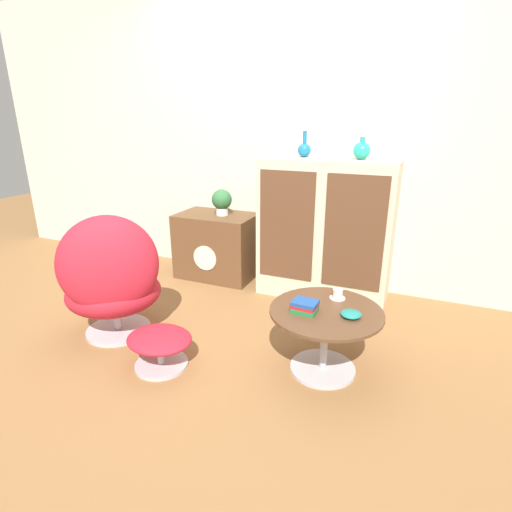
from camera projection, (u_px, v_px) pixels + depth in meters
The scene contains 13 objects.
ground_plane at pixel (201, 347), 2.67m from camera, with size 12.00×12.00×0.00m, color olive.
wall_back at pixel (278, 135), 3.49m from camera, with size 6.40×0.06×2.60m.
sideboard at pixel (326, 229), 3.30m from camera, with size 1.07×0.48×1.15m.
tv_console at pixel (217, 246), 3.77m from camera, with size 0.72×0.48×0.60m.
egg_chair at pixel (111, 280), 2.68m from camera, with size 0.87×0.86×0.90m.
ottoman at pixel (160, 343), 2.42m from camera, with size 0.41×0.35×0.23m.
coffee_table at pixel (325, 329), 2.34m from camera, with size 0.66×0.66×0.41m.
vase_leftmost at pixel (304, 149), 3.17m from camera, with size 0.11×0.11×0.20m.
vase_inner_left at pixel (362, 150), 3.00m from camera, with size 0.13×0.13×0.16m.
potted_plant at pixel (222, 201), 3.61m from camera, with size 0.18×0.18×0.23m.
teacup at pixel (338, 295), 2.44m from camera, with size 0.10×0.10×0.06m.
book_stack at pixel (305, 306), 2.28m from camera, with size 0.15×0.13×0.06m.
bowl at pixel (351, 314), 2.22m from camera, with size 0.12×0.12×0.04m.
Camera 1 is at (1.25, -1.98, 1.47)m, focal length 28.00 mm.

